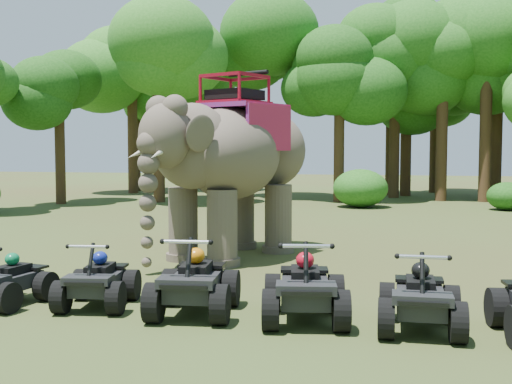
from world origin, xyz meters
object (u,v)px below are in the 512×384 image
atv_4 (421,289)px  atv_0 (7,273)px  atv_3 (305,279)px  atv_1 (98,273)px  elephant (232,164)px  atv_2 (194,274)px

atv_4 → atv_0: bearing=178.8°
atv_3 → atv_4: size_ratio=1.07×
atv_0 → atv_1: bearing=16.3°
atv_0 → elephant: bearing=74.5°
atv_1 → atv_3: size_ratio=0.87×
atv_0 → atv_1: size_ratio=0.95×
elephant → atv_3: 6.67m
elephant → atv_1: size_ratio=3.54×
atv_4 → atv_1: bearing=176.4°
atv_3 → atv_2: bearing=170.1°
atv_0 → atv_4: size_ratio=0.88×
atv_1 → atv_4: 5.59m
atv_2 → atv_4: bearing=-9.2°
atv_2 → atv_4: atv_2 is taller
atv_2 → atv_4: size_ratio=1.07×
elephant → atv_2: (0.82, -5.82, -1.72)m
atv_0 → atv_4: 7.25m
elephant → atv_4: (4.56, -6.01, -1.77)m
atv_2 → atv_0: bearing=175.2°
atv_3 → atv_1: bearing=168.5°
atv_2 → elephant: bearing=91.8°
atv_1 → atv_2: size_ratio=0.87×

